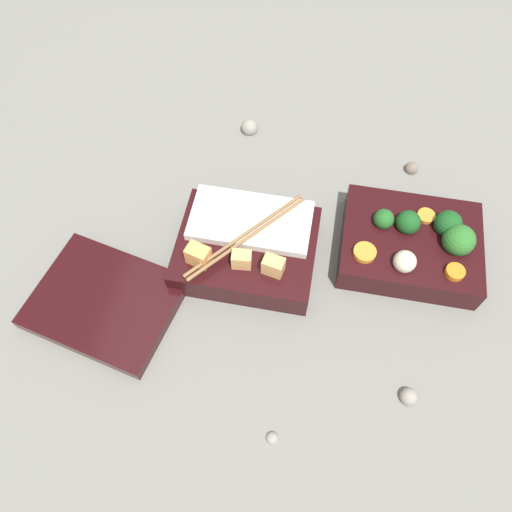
% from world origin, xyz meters
% --- Properties ---
extents(ground_plane, '(3.00, 3.00, 0.00)m').
position_xyz_m(ground_plane, '(0.00, 0.00, 0.00)').
color(ground_plane, slate).
extents(bento_tray_vegetable, '(0.19, 0.15, 0.08)m').
position_xyz_m(bento_tray_vegetable, '(-0.11, -0.02, 0.03)').
color(bento_tray_vegetable, black).
rests_on(bento_tray_vegetable, ground_plane).
extents(bento_tray_rice, '(0.19, 0.16, 0.07)m').
position_xyz_m(bento_tray_rice, '(0.12, 0.02, 0.03)').
color(bento_tray_rice, black).
rests_on(bento_tray_rice, ground_plane).
extents(bento_lid, '(0.21, 0.18, 0.02)m').
position_xyz_m(bento_lid, '(0.29, 0.13, 0.01)').
color(bento_lid, black).
rests_on(bento_lid, ground_plane).
extents(pebble_0, '(0.02, 0.02, 0.02)m').
position_xyz_m(pebble_0, '(0.04, 0.26, 0.00)').
color(pebble_0, gray).
rests_on(pebble_0, ground_plane).
extents(pebble_1, '(0.02, 0.02, 0.02)m').
position_xyz_m(pebble_1, '(-0.11, 0.18, 0.01)').
color(pebble_1, gray).
rests_on(pebble_1, ground_plane).
extents(pebble_2, '(0.03, 0.03, 0.03)m').
position_xyz_m(pebble_2, '(0.16, -0.22, 0.01)').
color(pebble_2, gray).
rests_on(pebble_2, ground_plane).
extents(pebble_3, '(0.02, 0.02, 0.02)m').
position_xyz_m(pebble_3, '(-0.11, -0.18, 0.01)').
color(pebble_3, '#7A6B5B').
rests_on(pebble_3, ground_plane).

